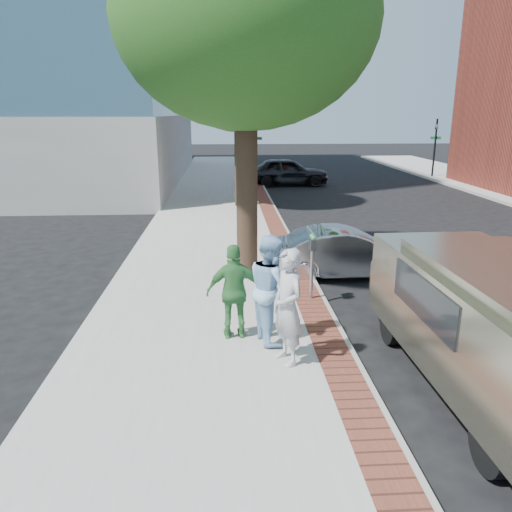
{
  "coord_description": "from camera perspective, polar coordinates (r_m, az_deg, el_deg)",
  "views": [
    {
      "loc": [
        -1.13,
        -10.24,
        4.17
      ],
      "look_at": [
        -0.49,
        0.05,
        1.2
      ],
      "focal_mm": 35.0,
      "sensor_mm": 36.0,
      "label": 1
    }
  ],
  "objects": [
    {
      "name": "sedan_silver",
      "position": [
        13.23,
        10.28,
        0.36
      ],
      "size": [
        3.94,
        1.39,
        1.3
      ],
      "primitive_type": "imported",
      "rotation": [
        0.0,
        0.0,
        1.57
      ],
      "color": "#B5B7BD",
      "rests_on": "ground"
    },
    {
      "name": "sidewalk",
      "position": [
        18.7,
        -4.6,
        3.36
      ],
      "size": [
        5.0,
        60.0,
        0.15
      ],
      "primitive_type": "cube",
      "color": "#9E9991",
      "rests_on": "ground"
    },
    {
      "name": "office_base",
      "position": [
        34.43,
        -24.19,
        11.09
      ],
      "size": [
        18.2,
        22.2,
        4.0
      ],
      "primitive_type": "cube",
      "color": "gray",
      "rests_on": "ground"
    },
    {
      "name": "bg_car",
      "position": [
        29.94,
        3.57,
        9.61
      ],
      "size": [
        4.83,
        1.98,
        1.64
      ],
      "primitive_type": "imported",
      "rotation": [
        0.0,
        0.0,
        1.58
      ],
      "color": "black",
      "rests_on": "ground"
    },
    {
      "name": "person_green",
      "position": [
        9.1,
        -2.42,
        -4.1
      ],
      "size": [
        1.06,
        0.48,
        1.77
      ],
      "primitive_type": "imported",
      "rotation": [
        0.0,
        0.0,
        3.19
      ],
      "color": "#3C843F",
      "rests_on": "sidewalk"
    },
    {
      "name": "curb",
      "position": [
        18.82,
        3.19,
        3.48
      ],
      "size": [
        0.1,
        60.0,
        0.15
      ],
      "primitive_type": "cube",
      "color": "gray",
      "rests_on": "ground"
    },
    {
      "name": "signal_far",
      "position": [
        35.06,
        19.79,
        12.01
      ],
      "size": [
        0.7,
        0.15,
        3.8
      ],
      "color": "black",
      "rests_on": "ground"
    },
    {
      "name": "tree_near",
      "position": [
        12.32,
        -1.15,
        25.43
      ],
      "size": [
        6.0,
        6.0,
        8.51
      ],
      "color": "black",
      "rests_on": "sidewalk"
    },
    {
      "name": "ground",
      "position": [
        11.11,
        2.56,
        -5.99
      ],
      "size": [
        120.0,
        120.0,
        0.0
      ],
      "primitive_type": "plane",
      "color": "black",
      "rests_on": "ground"
    },
    {
      "name": "signal_near",
      "position": [
        32.36,
        0.06,
        12.67
      ],
      "size": [
        0.7,
        0.15,
        3.8
      ],
      "color": "black",
      "rests_on": "ground"
    },
    {
      "name": "parking_meter",
      "position": [
        10.98,
        6.44,
        0.3
      ],
      "size": [
        0.12,
        0.32,
        1.47
      ],
      "color": "gray",
      "rests_on": "sidewalk"
    },
    {
      "name": "brick_strip",
      "position": [
        18.77,
        2.13,
        3.7
      ],
      "size": [
        0.6,
        60.0,
        0.01
      ],
      "primitive_type": "cube",
      "color": "brown",
      "rests_on": "sidewalk"
    },
    {
      "name": "person_gray",
      "position": [
        8.16,
        3.65,
        -5.86
      ],
      "size": [
        0.7,
        0.84,
        1.96
      ],
      "primitive_type": "imported",
      "rotation": [
        0.0,
        0.0,
        -1.19
      ],
      "color": "#B0AFB5",
      "rests_on": "sidewalk"
    },
    {
      "name": "van",
      "position": [
        8.49,
        25.21,
        -6.47
      ],
      "size": [
        2.24,
        5.68,
        2.08
      ],
      "rotation": [
        0.0,
        0.0,
        0.02
      ],
      "color": "gray",
      "rests_on": "ground"
    },
    {
      "name": "tree_far",
      "position": [
        22.28,
        -2.03,
        18.96
      ],
      "size": [
        4.8,
        4.8,
        7.14
      ],
      "color": "black",
      "rests_on": "sidewalk"
    },
    {
      "name": "person_officer",
      "position": [
        8.96,
        1.77,
        -3.73
      ],
      "size": [
        0.95,
        1.11,
        1.98
      ],
      "primitive_type": "imported",
      "rotation": [
        0.0,
        0.0,
        1.81
      ],
      "color": "#9CCAF2",
      "rests_on": "sidewalk"
    }
  ]
}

